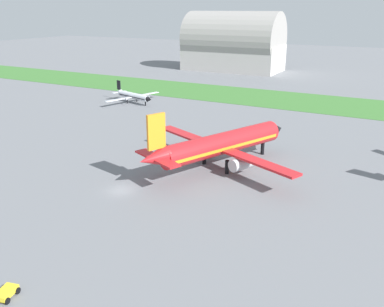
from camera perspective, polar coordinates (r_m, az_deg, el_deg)
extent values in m
plane|color=slate|center=(69.67, -9.72, -5.05)|extent=(600.00, 600.00, 0.00)
cube|color=#3D7533|center=(141.21, 11.20, 7.48)|extent=(360.00, 28.00, 0.08)
cylinder|color=red|center=(77.43, 4.32, 1.42)|extent=(14.45, 26.22, 4.10)
cone|color=black|center=(87.83, 11.51, 3.28)|extent=(5.17, 5.02, 4.01)
cone|color=red|center=(68.14, -5.40, -0.72)|extent=(5.46, 6.25, 3.69)
cube|color=orange|center=(77.52, 4.32, 1.21)|extent=(13.93, 24.89, 0.57)
cube|color=red|center=(83.65, -0.21, 2.35)|extent=(17.43, 9.52, 0.41)
cube|color=red|center=(71.23, 8.74, -1.00)|extent=(17.43, 9.52, 0.41)
cylinder|color=#B7BABF|center=(81.72, 1.19, 0.85)|extent=(3.85, 5.00, 2.25)
cylinder|color=#B7BABF|center=(73.80, 6.86, -1.39)|extent=(3.85, 5.00, 2.25)
cube|color=orange|center=(67.11, -4.99, 3.04)|extent=(1.79, 3.27, 5.96)
cube|color=red|center=(70.62, -6.05, -0.09)|extent=(5.67, 4.13, 0.33)
cube|color=red|center=(66.53, -3.62, -1.27)|extent=(5.67, 4.13, 0.33)
cylinder|color=black|center=(86.11, 9.75, 0.72)|extent=(0.74, 0.74, 2.61)
cylinder|color=black|center=(79.62, 1.71, -0.56)|extent=(0.74, 0.74, 2.61)
cylinder|color=black|center=(75.15, 4.87, -1.88)|extent=(0.74, 0.74, 2.61)
cylinder|color=silver|center=(133.06, -8.09, 7.92)|extent=(13.71, 5.65, 1.91)
cone|color=black|center=(127.24, -5.95, 7.47)|extent=(2.35, 2.32, 1.87)
cone|color=silver|center=(139.32, -10.15, 8.43)|extent=(3.04, 2.39, 1.72)
cube|color=black|center=(133.09, -8.09, 7.86)|extent=(12.99, 5.47, 0.27)
cube|color=silver|center=(136.62, -6.44, 8.15)|extent=(4.20, 10.44, 0.19)
cube|color=silver|center=(130.36, -10.01, 7.42)|extent=(4.20, 10.44, 0.19)
cylinder|color=#B7BABF|center=(135.05, -6.91, 7.99)|extent=(1.63, 1.01, 0.61)
cylinder|color=#B7BABF|center=(131.03, -9.20, 7.53)|extent=(1.63, 1.01, 0.61)
cube|color=black|center=(138.61, -10.11, 9.31)|extent=(1.71, 0.70, 3.05)
cube|color=silver|center=(139.80, -9.61, 8.47)|extent=(1.84, 2.88, 0.15)
cube|color=silver|center=(138.27, -10.51, 8.30)|extent=(1.84, 2.88, 0.15)
cylinder|color=black|center=(129.02, -6.47, 6.88)|extent=(0.34, 0.34, 1.33)
cylinder|color=black|center=(135.26, -7.68, 7.42)|extent=(0.34, 0.34, 1.33)
cylinder|color=black|center=(133.02, -8.96, 7.15)|extent=(0.34, 0.34, 1.33)
cube|color=yellow|center=(49.31, -24.38, -17.12)|extent=(2.02, 2.68, 0.55)
cylinder|color=black|center=(50.39, -24.43, -16.65)|extent=(0.41, 0.74, 0.70)
cylinder|color=black|center=(49.56, -23.01, -17.09)|extent=(0.41, 0.74, 0.70)
cylinder|color=black|center=(48.54, -24.24, -18.13)|extent=(0.41, 0.74, 0.70)
cube|color=#BCB7B2|center=(204.59, 5.68, 13.12)|extent=(45.50, 23.20, 12.23)
cylinder|color=gray|center=(203.83, 5.76, 15.48)|extent=(44.59, 25.52, 25.52)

